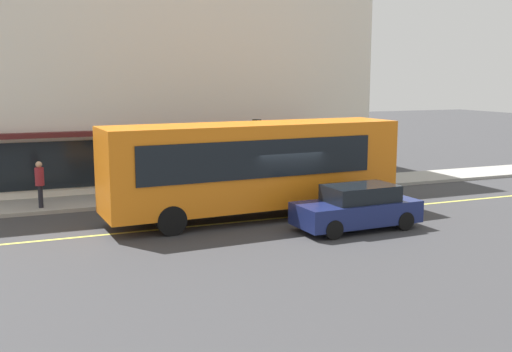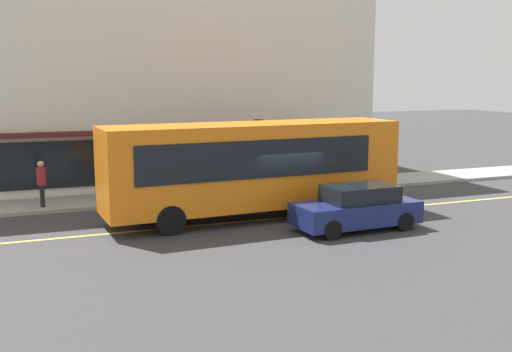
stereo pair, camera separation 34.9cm
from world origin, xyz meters
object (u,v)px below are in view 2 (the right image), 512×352
at_px(traffic_light, 259,138).
at_px(pedestrian_near_storefront, 180,174).
at_px(pedestrian_mid_block, 41,179).
at_px(pedestrian_at_corner, 127,170).
at_px(car_navy, 357,208).
at_px(bus, 255,165).

relative_size(traffic_light, pedestrian_near_storefront, 1.96).
bearing_deg(pedestrian_mid_block, traffic_light, -1.23).
bearing_deg(traffic_light, pedestrian_at_corner, 161.05).
bearing_deg(pedestrian_mid_block, car_navy, -35.46).
bearing_deg(pedestrian_near_storefront, traffic_light, -4.39).
xyz_separation_m(pedestrian_at_corner, pedestrian_mid_block, (-3.55, -1.67, 0.06)).
relative_size(bus, pedestrian_at_corner, 6.53).
xyz_separation_m(car_navy, pedestrian_mid_block, (-9.86, 7.02, 0.50)).
height_order(traffic_light, pedestrian_mid_block, traffic_light).
height_order(pedestrian_at_corner, pedestrian_mid_block, pedestrian_mid_block).
xyz_separation_m(bus, traffic_light, (1.72, 3.93, 0.55)).
bearing_deg(pedestrian_near_storefront, car_navy, -58.42).
distance_m(bus, pedestrian_at_corner, 6.92).
xyz_separation_m(traffic_light, pedestrian_near_storefront, (-3.49, 0.27, -1.41)).
bearing_deg(car_navy, traffic_light, 97.29).
height_order(traffic_light, pedestrian_near_storefront, traffic_light).
height_order(traffic_light, pedestrian_at_corner, traffic_light).
bearing_deg(car_navy, pedestrian_near_storefront, 121.58).
height_order(traffic_light, car_navy, traffic_light).
relative_size(bus, traffic_light, 3.51).
relative_size(traffic_light, pedestrian_at_corner, 1.86).
bearing_deg(bus, car_navy, -48.22).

